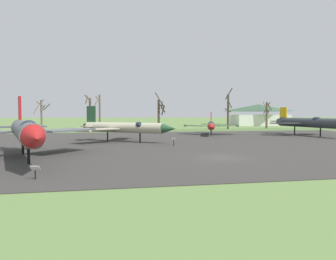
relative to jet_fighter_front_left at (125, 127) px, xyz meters
The scene contains 16 objects.
ground_plane 19.09m from the jet_fighter_front_left, 66.22° to the right, with size 600.00×600.00×0.00m, color #607F42.
asphalt_apron 8.33m from the jet_fighter_front_left, 18.71° to the right, with size 80.62×49.26×0.05m, color #383533.
grass_verge_strip 29.13m from the jet_fighter_front_left, 74.73° to the left, with size 140.62×12.00×0.06m, color #4F6C36.
jet_fighter_front_left is the anchor object (origin of this frame).
info_placard_front_left 8.94m from the jet_fighter_front_left, 51.14° to the right, with size 0.58×0.27×1.01m.
jet_fighter_front_right 17.80m from the jet_fighter_front_left, 121.13° to the right, with size 13.26×17.71×5.78m.
info_placard_front_right 24.93m from the jet_fighter_front_left, 105.21° to the right, with size 0.58×0.35×0.87m.
jet_fighter_rear_center 19.89m from the jet_fighter_front_left, 34.26° to the left, with size 10.44×12.37×4.28m.
jet_fighter_rear_left 33.11m from the jet_fighter_front_left, ahead, with size 12.41×17.75×5.23m.
bare_tree_far_left 36.23m from the jet_fighter_front_left, 118.46° to the left, with size 3.60×3.03×7.33m.
bare_tree_left_of_center 33.49m from the jet_fighter_front_left, 101.29° to the left, with size 2.33×2.41×8.53m.
bare_tree_center 33.18m from the jet_fighter_front_left, 97.57° to the left, with size 1.79×2.80×8.52m.
bare_tree_right_of_center 33.47m from the jet_fighter_front_left, 72.26° to the left, with size 2.75×3.08×9.16m.
bare_tree_far_right 42.17m from the jet_fighter_front_left, 48.46° to the left, with size 2.48×2.52×10.58m.
bare_tree_backdrop_extra 50.76m from the jet_fighter_front_left, 39.58° to the left, with size 2.23×2.33×7.26m.
visitor_building 73.48m from the jet_fighter_front_left, 48.66° to the left, with size 19.80×15.74×7.21m.
Camera 1 is at (-9.86, -26.13, 3.95)m, focal length 33.17 mm.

